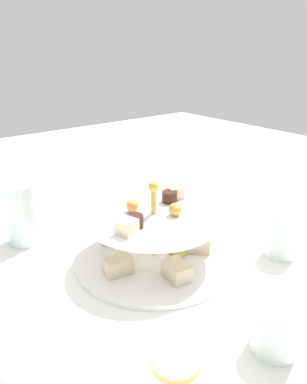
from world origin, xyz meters
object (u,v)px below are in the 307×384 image
at_px(tiered_serving_stand, 154,239).
at_px(water_glass_short_left, 276,328).
at_px(teacup_with_saucer, 175,376).
at_px(water_glass_mid_back, 282,237).
at_px(water_glass_tall_right, 22,214).
at_px(butter_knife_left, 162,194).

relative_size(tiered_serving_stand, water_glass_short_left, 4.35).
relative_size(teacup_with_saucer, water_glass_mid_back, 1.12).
bearing_deg(water_glass_short_left, water_glass_tall_right, 107.15).
xyz_separation_m(water_glass_tall_right, butter_knife_left, (0.39, 0.02, -0.06)).
height_order(butter_knife_left, water_glass_mid_back, water_glass_mid_back).
distance_m(water_glass_short_left, butter_knife_left, 0.57).
distance_m(teacup_with_saucer, butter_knife_left, 0.62).
bearing_deg(water_glass_short_left, butter_knife_left, 65.32).
height_order(water_glass_tall_right, water_glass_short_left, water_glass_tall_right).
bearing_deg(butter_knife_left, water_glass_short_left, 112.09).
height_order(tiered_serving_stand, water_glass_mid_back, tiered_serving_stand).
distance_m(teacup_with_saucer, water_glass_mid_back, 0.38).
distance_m(tiered_serving_stand, butter_knife_left, 0.33).
bearing_deg(butter_knife_left, teacup_with_saucer, 98.03).
bearing_deg(teacup_with_saucer, water_glass_tall_right, 90.64).
height_order(teacup_with_saucer, water_glass_mid_back, water_glass_mid_back).
xyz_separation_m(water_glass_tall_right, water_glass_short_left, (0.15, -0.50, -0.03)).
height_order(water_glass_tall_right, butter_knife_left, water_glass_tall_right).
bearing_deg(water_glass_tall_right, water_glass_short_left, -72.85).
bearing_deg(water_glass_mid_back, teacup_with_saucer, -165.24).
xyz_separation_m(water_glass_tall_right, teacup_with_saucer, (0.01, -0.46, -0.04)).
height_order(water_glass_tall_right, water_glass_mid_back, water_glass_tall_right).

